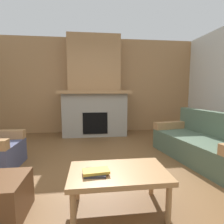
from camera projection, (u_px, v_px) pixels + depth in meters
The scene contains 6 objects.
ground at pixel (100, 178), 2.59m from camera, with size 9.00×9.00×0.00m, color brown.
wall_back_wood_panel at pixel (94, 86), 5.37m from camera, with size 6.00×0.12×2.70m, color #A87A4C.
fireplace at pixel (94, 93), 5.03m from camera, with size 1.90×0.82×2.70m.
couch at pixel (202, 144), 3.27m from camera, with size 1.15×1.92×0.85m.
coffee_table at pixel (118, 176), 1.87m from camera, with size 1.00×0.60×0.43m.
book_stack_near_edge at pixel (96, 172), 1.79m from camera, with size 0.27×0.23×0.05m.
Camera 1 is at (-0.13, -2.45, 1.25)m, focal length 29.26 mm.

